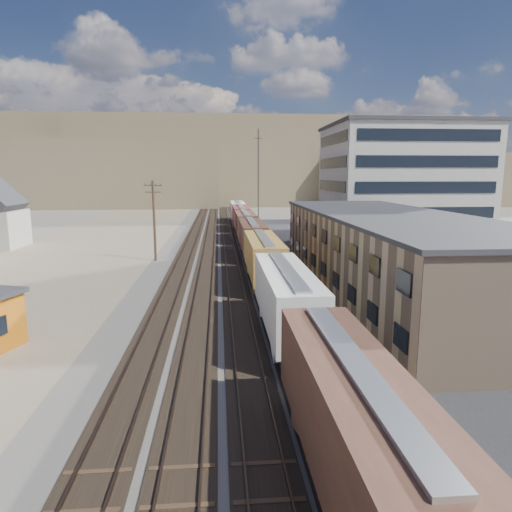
{
  "coord_description": "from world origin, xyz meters",
  "views": [
    {
      "loc": [
        -0.53,
        -15.18,
        10.65
      ],
      "look_at": [
        2.99,
        27.75,
        3.0
      ],
      "focal_mm": 32.0,
      "sensor_mm": 36.0,
      "label": 1
    }
  ],
  "objects": [
    {
      "name": "ground",
      "position": [
        0.0,
        0.0,
        0.0
      ],
      "size": [
        300.0,
        300.0,
        0.0
      ],
      "primitive_type": "plane",
      "color": "#6B6356",
      "rests_on": "ground"
    },
    {
      "name": "freight_train",
      "position": [
        3.8,
        36.22,
        2.79
      ],
      "size": [
        3.0,
        119.74,
        4.46
      ],
      "color": "black",
      "rests_on": "ground"
    },
    {
      "name": "utility_pole_north",
      "position": [
        -8.5,
        42.0,
        5.3
      ],
      "size": [
        2.2,
        0.32,
        10.0
      ],
      "color": "#382619",
      "rests_on": "ground"
    },
    {
      "name": "parked_car_far",
      "position": [
        25.76,
        40.28,
        0.77
      ],
      "size": [
        1.98,
        4.59,
        1.54
      ],
      "primitive_type": "imported",
      "rotation": [
        0.0,
        0.0,
        0.03
      ],
      "color": "white",
      "rests_on": "ground"
    },
    {
      "name": "dirt_yard",
      "position": [
        -20.0,
        40.0,
        0.01
      ],
      "size": [
        24.0,
        180.0,
        0.03
      ],
      "primitive_type": "cube",
      "color": "#7C6A55",
      "rests_on": "ground"
    },
    {
      "name": "office_tower",
      "position": [
        27.95,
        54.95,
        9.26
      ],
      "size": [
        22.6,
        18.6,
        18.45
      ],
      "color": "#9E998E",
      "rests_on": "ground"
    },
    {
      "name": "hills_north",
      "position": [
        0.17,
        167.92,
        14.1
      ],
      "size": [
        265.0,
        80.0,
        32.0
      ],
      "color": "brown",
      "rests_on": "ground"
    },
    {
      "name": "parked_car_blue",
      "position": [
        22.01,
        51.12,
        0.85
      ],
      "size": [
        6.59,
        5.83,
        1.69
      ],
      "primitive_type": "imported",
      "rotation": [
        0.0,
        0.0,
        0.95
      ],
      "color": "navy",
      "rests_on": "ground"
    },
    {
      "name": "rail_tracks",
      "position": [
        -0.55,
        50.0,
        0.11
      ],
      "size": [
        11.4,
        200.0,
        0.24
      ],
      "color": "black",
      "rests_on": "ground"
    },
    {
      "name": "warehouse",
      "position": [
        14.98,
        25.0,
        3.65
      ],
      "size": [
        12.4,
        40.4,
        7.25
      ],
      "color": "#A18165",
      "rests_on": "ground"
    },
    {
      "name": "ballast_bed",
      "position": [
        0.0,
        50.0,
        0.03
      ],
      "size": [
        18.0,
        200.0,
        0.06
      ],
      "primitive_type": "cube",
      "color": "#4C4742",
      "rests_on": "ground"
    },
    {
      "name": "asphalt_lot",
      "position": [
        22.0,
        35.0,
        0.02
      ],
      "size": [
        26.0,
        120.0,
        0.04
      ],
      "primitive_type": "cube",
      "color": "#232326",
      "rests_on": "ground"
    },
    {
      "name": "radio_mast",
      "position": [
        6.0,
        60.0,
        9.12
      ],
      "size": [
        1.2,
        0.16,
        18.0
      ],
      "color": "black",
      "rests_on": "ground"
    }
  ]
}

